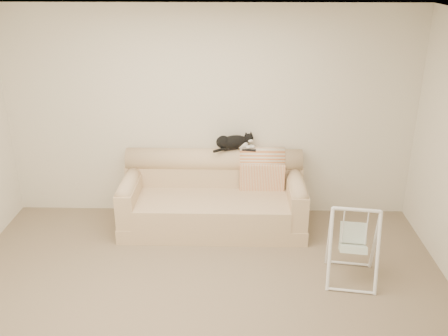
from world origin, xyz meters
name	(u,v)px	position (x,y,z in m)	size (l,w,h in m)	color
ground_plane	(201,307)	(0.00, 0.00, 0.00)	(5.00, 5.00, 0.00)	#77624B
room_shell	(198,157)	(0.00, 0.00, 1.53)	(5.04, 4.04, 2.60)	beige
sofa	(213,198)	(0.05, 1.62, 0.35)	(2.20, 0.93, 0.90)	tan
remote_a	(231,149)	(0.26, 1.86, 0.91)	(0.19, 0.12, 0.03)	black
remote_b	(249,150)	(0.48, 1.82, 0.91)	(0.17, 0.06, 0.02)	black
tuxedo_cat	(234,142)	(0.29, 1.85, 1.00)	(0.51, 0.34, 0.21)	black
throw_blanket	(262,163)	(0.64, 1.84, 0.72)	(0.55, 0.38, 0.58)	orange
baby_swing	(353,244)	(1.50, 0.51, 0.40)	(0.56, 0.59, 0.81)	white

